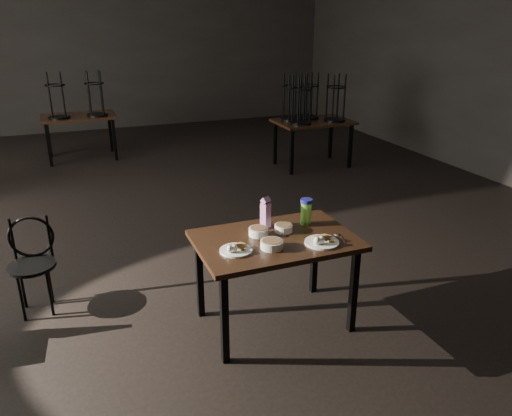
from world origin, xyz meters
name	(u,v)px	position (x,y,z in m)	size (l,w,h in m)	color
room	(142,15)	(-0.06, 0.01, 2.33)	(12.00, 12.04, 3.22)	black
main_table	(275,247)	(0.45, -2.13, 0.67)	(1.20, 0.80, 0.75)	black
plate_left	(236,249)	(0.10, -2.23, 0.77)	(0.24, 0.24, 0.08)	white
plate_right	(322,241)	(0.73, -2.34, 0.77)	(0.26, 0.26, 0.08)	white
bowl_near	(259,231)	(0.35, -2.03, 0.78)	(0.15, 0.15, 0.06)	white
bowl_far	(284,228)	(0.56, -2.04, 0.78)	(0.14, 0.14, 0.06)	white
bowl_big	(272,244)	(0.36, -2.28, 0.78)	(0.17, 0.17, 0.06)	white
juice_carton	(266,213)	(0.46, -1.90, 0.87)	(0.08, 0.08, 0.25)	#841873
water_bottle	(306,211)	(0.79, -1.97, 0.86)	(0.12, 0.12, 0.21)	#6BC63A
spoon	(337,235)	(0.91, -2.26, 0.75)	(0.05, 0.19, 0.01)	silver
bentwood_chair	(32,257)	(-1.31, -1.19, 0.47)	(0.39, 0.38, 0.80)	black
bg_table_right	(312,117)	(2.79, 1.79, 0.80)	(1.20, 0.80, 1.48)	black
bg_table_far	(78,116)	(-0.65, 3.59, 0.75)	(1.20, 0.80, 1.48)	black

